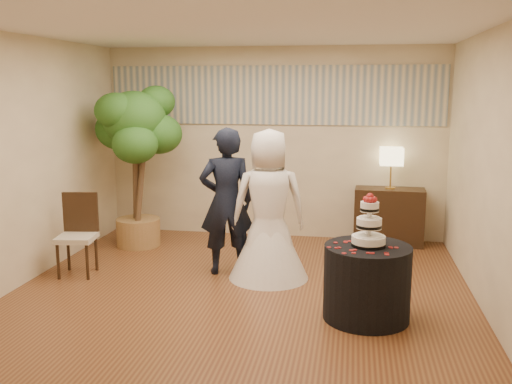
% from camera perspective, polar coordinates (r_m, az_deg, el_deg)
% --- Properties ---
extents(floor, '(5.00, 5.00, 0.00)m').
position_cam_1_polar(floor, '(6.36, -1.52, -9.97)').
color(floor, brown).
rests_on(floor, ground).
extents(ceiling, '(5.00, 5.00, 0.00)m').
position_cam_1_polar(ceiling, '(5.99, -1.65, 16.02)').
color(ceiling, white).
rests_on(ceiling, wall_back).
extents(wall_back, '(5.00, 0.06, 2.80)m').
position_cam_1_polar(wall_back, '(8.46, 1.74, 4.91)').
color(wall_back, beige).
rests_on(wall_back, ground).
extents(wall_front, '(5.00, 0.06, 2.80)m').
position_cam_1_polar(wall_front, '(3.64, -9.32, -2.73)').
color(wall_front, beige).
rests_on(wall_front, ground).
extents(wall_left, '(0.06, 5.00, 2.80)m').
position_cam_1_polar(wall_left, '(6.95, -22.27, 2.91)').
color(wall_left, beige).
rests_on(wall_left, ground).
extents(wall_right, '(0.06, 5.00, 2.80)m').
position_cam_1_polar(wall_right, '(6.05, 22.34, 1.88)').
color(wall_right, beige).
rests_on(wall_right, ground).
extents(mural_border, '(4.90, 0.02, 0.85)m').
position_cam_1_polar(mural_border, '(8.41, 1.75, 9.65)').
color(mural_border, '#AAAB9C').
rests_on(mural_border, wall_back).
extents(groom, '(0.74, 0.61, 1.76)m').
position_cam_1_polar(groom, '(6.78, -2.98, -0.94)').
color(groom, black).
rests_on(groom, floor).
extents(bride, '(1.14, 1.14, 1.76)m').
position_cam_1_polar(bride, '(6.59, 1.29, -1.28)').
color(bride, white).
rests_on(bride, floor).
extents(cake_table, '(0.93, 0.93, 0.73)m').
position_cam_1_polar(cake_table, '(5.66, 11.03, -8.87)').
color(cake_table, black).
rests_on(cake_table, floor).
extents(wedding_cake, '(0.33, 0.33, 0.51)m').
position_cam_1_polar(wedding_cake, '(5.49, 11.25, -2.74)').
color(wedding_cake, white).
rests_on(wedding_cake, cake_table).
extents(console, '(0.98, 0.47, 0.81)m').
position_cam_1_polar(console, '(8.35, 13.14, -2.38)').
color(console, black).
rests_on(console, floor).
extents(table_lamp, '(0.32, 0.32, 0.58)m').
position_cam_1_polar(table_lamp, '(8.22, 13.34, 2.33)').
color(table_lamp, beige).
rests_on(table_lamp, console).
extents(ficus_tree, '(1.11, 1.11, 2.29)m').
position_cam_1_polar(ficus_tree, '(8.08, -11.92, 2.59)').
color(ficus_tree, '#2B5F1D').
rests_on(ficus_tree, floor).
extents(side_chair, '(0.50, 0.52, 0.97)m').
position_cam_1_polar(side_chair, '(7.11, -17.53, -4.16)').
color(side_chair, black).
rests_on(side_chair, floor).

